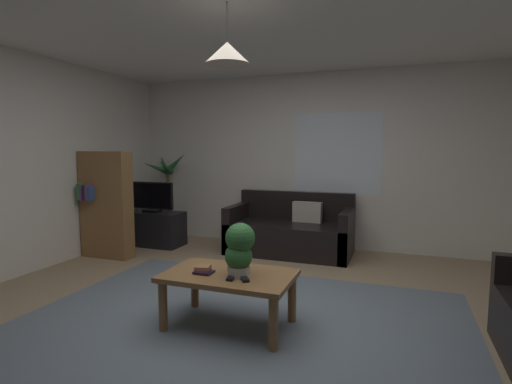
{
  "coord_description": "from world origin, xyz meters",
  "views": [
    {
      "loc": [
        1.18,
        -2.91,
        1.42
      ],
      "look_at": [
        0.0,
        0.3,
        1.05
      ],
      "focal_mm": 27.56,
      "sensor_mm": 36.0,
      "label": 1
    }
  ],
  "objects": [
    {
      "name": "book_on_table_1",
      "position": [
        -0.26,
        -0.21,
        0.47
      ],
      "size": [
        0.13,
        0.11,
        0.02
      ],
      "primitive_type": "cube",
      "rotation": [
        0.0,
        0.0,
        0.16
      ],
      "color": "#72387F",
      "rests_on": "coffee_table"
    },
    {
      "name": "book_on_table_2",
      "position": [
        -0.27,
        -0.2,
        0.49
      ],
      "size": [
        0.14,
        0.13,
        0.02
      ],
      "primitive_type": "cube",
      "rotation": [
        0.0,
        0.0,
        0.23
      ],
      "color": "#99663F",
      "rests_on": "coffee_table"
    },
    {
      "name": "window_pane",
      "position": [
        0.34,
        2.72,
        1.36
      ],
      "size": [
        1.22,
        0.01,
        1.15
      ],
      "primitive_type": "cube",
      "color": "white"
    },
    {
      "name": "couch_under_window",
      "position": [
        -0.21,
        2.24,
        0.27
      ],
      "size": [
        1.67,
        0.83,
        0.82
      ],
      "color": "black",
      "rests_on": "ground"
    },
    {
      "name": "floor",
      "position": [
        0.0,
        0.0,
        -0.01
      ],
      "size": [
        5.6,
        5.44,
        0.02
      ],
      "primitive_type": "cube",
      "color": "#9E8466",
      "rests_on": "ground"
    },
    {
      "name": "wall_back",
      "position": [
        0.0,
        2.75,
        1.26
      ],
      "size": [
        5.72,
        0.06,
        2.51
      ],
      "primitive_type": "cube",
      "color": "silver",
      "rests_on": "ground"
    },
    {
      "name": "pendant_lamp",
      "position": [
        -0.07,
        -0.13,
        2.14
      ],
      "size": [
        0.35,
        0.35,
        0.45
      ],
      "color": "black"
    },
    {
      "name": "book_on_table_0",
      "position": [
        -0.26,
        -0.21,
        0.45
      ],
      "size": [
        0.15,
        0.12,
        0.02
      ],
      "primitive_type": "cube",
      "rotation": [
        0.0,
        0.0,
        -0.01
      ],
      "color": "black",
      "rests_on": "coffee_table"
    },
    {
      "name": "potted_palm_corner",
      "position": [
        -2.32,
        2.49,
        0.58
      ],
      "size": [
        0.71,
        0.86,
        1.39
      ],
      "color": "beige",
      "rests_on": "ground"
    },
    {
      "name": "tv",
      "position": [
        -2.25,
        1.95,
        0.73
      ],
      "size": [
        0.71,
        0.16,
        0.45
      ],
      "color": "black",
      "rests_on": "tv_stand"
    },
    {
      "name": "ceiling",
      "position": [
        0.0,
        0.0,
        2.52
      ],
      "size": [
        5.6,
        5.44,
        0.02
      ],
      "primitive_type": "cube",
      "color": "white"
    },
    {
      "name": "coffee_table",
      "position": [
        -0.07,
        -0.13,
        0.37
      ],
      "size": [
        1.03,
        0.63,
        0.44
      ],
      "color": "olive",
      "rests_on": "ground"
    },
    {
      "name": "remote_on_table_1",
      "position": [
        0.0,
        -0.24,
        0.45
      ],
      "size": [
        0.07,
        0.17,
        0.02
      ],
      "primitive_type": "cube",
      "rotation": [
        0.0,
        0.0,
        0.14
      ],
      "color": "black",
      "rests_on": "coffee_table"
    },
    {
      "name": "potted_plant_on_table",
      "position": [
        0.03,
        -0.16,
        0.65
      ],
      "size": [
        0.24,
        0.23,
        0.42
      ],
      "color": "beige",
      "rests_on": "coffee_table"
    },
    {
      "name": "tv_stand",
      "position": [
        -2.25,
        1.97,
        0.25
      ],
      "size": [
        0.9,
        0.44,
        0.5
      ],
      "primitive_type": "cube",
      "color": "black",
      "rests_on": "ground"
    },
    {
      "name": "remote_on_table_0",
      "position": [
        0.1,
        -0.23,
        0.45
      ],
      "size": [
        0.13,
        0.16,
        0.02
      ],
      "primitive_type": "cube",
      "rotation": [
        0.0,
        0.0,
        0.61
      ],
      "color": "black",
      "rests_on": "coffee_table"
    },
    {
      "name": "bookshelf_corner",
      "position": [
        -2.43,
        1.2,
        0.7
      ],
      "size": [
        0.7,
        0.31,
        1.4
      ],
      "color": "olive",
      "rests_on": "ground"
    },
    {
      "name": "rug",
      "position": [
        0.0,
        -0.2,
        0.0
      ],
      "size": [
        3.64,
        2.99,
        0.01
      ],
      "primitive_type": "cube",
      "color": "slate",
      "rests_on": "ground"
    }
  ]
}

